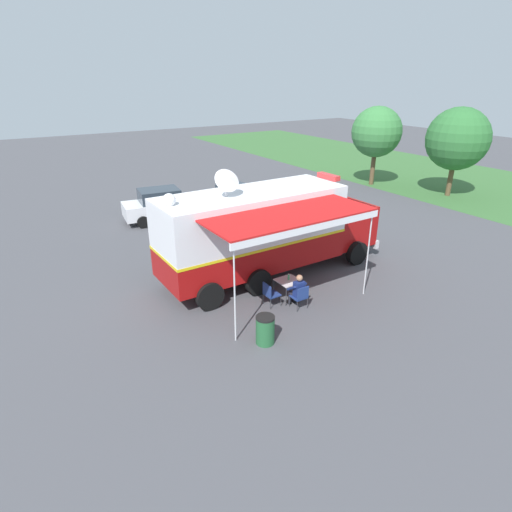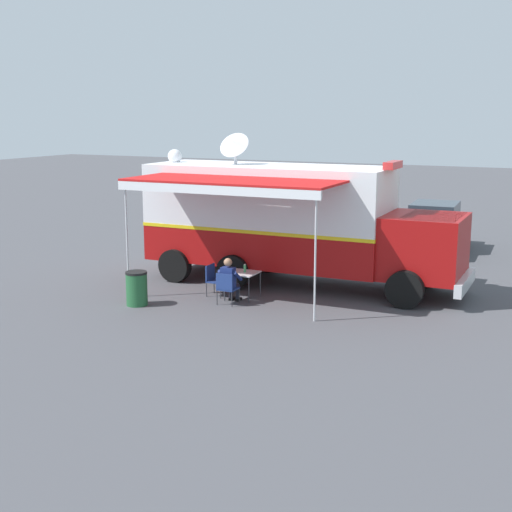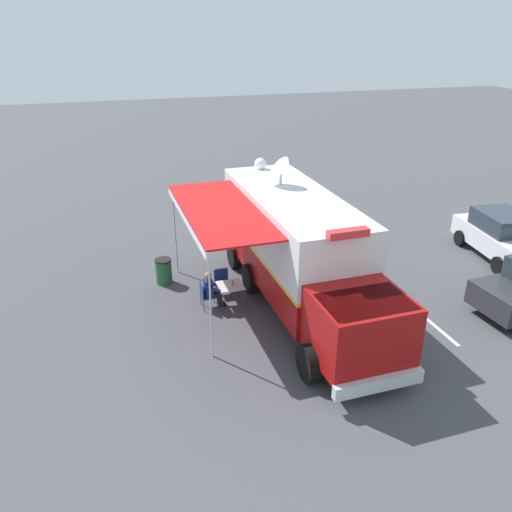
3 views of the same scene
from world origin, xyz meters
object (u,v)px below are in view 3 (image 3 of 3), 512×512
(folding_table, at_px, (230,287))
(trash_bin, at_px, (164,271))
(water_bottle, at_px, (232,283))
(folding_chair_at_table, at_px, (206,294))
(car_behind_truck, at_px, (502,236))
(seated_responder, at_px, (211,289))
(command_truck, at_px, (299,249))
(folding_chair_beside_table, at_px, (222,280))

(folding_table, height_order, trash_bin, trash_bin)
(water_bottle, xyz_separation_m, folding_chair_at_table, (0.86, -0.11, -0.32))
(water_bottle, relative_size, car_behind_truck, 0.05)
(trash_bin, bearing_deg, seated_responder, 120.32)
(water_bottle, distance_m, folding_chair_at_table, 0.93)
(command_truck, distance_m, car_behind_truck, 9.03)
(seated_responder, bearing_deg, car_behind_truck, -177.40)
(folding_chair_at_table, distance_m, trash_bin, 2.37)
(trash_bin, bearing_deg, water_bottle, 130.49)
(command_truck, height_order, car_behind_truck, command_truck)
(seated_responder, bearing_deg, folding_chair_at_table, 0.95)
(folding_chair_at_table, xyz_separation_m, car_behind_truck, (-11.80, -0.53, 0.37))
(water_bottle, relative_size, trash_bin, 0.25)
(car_behind_truck, bearing_deg, folding_chair_at_table, 2.57)
(folding_table, xyz_separation_m, water_bottle, (-0.06, 0.04, 0.16))
(folding_table, xyz_separation_m, seated_responder, (0.61, -0.07, -0.02))
(seated_responder, xyz_separation_m, trash_bin, (1.24, -2.12, -0.20))
(folding_chair_at_table, xyz_separation_m, seated_responder, (-0.19, -0.00, 0.14))
(seated_responder, relative_size, trash_bin, 1.37)
(folding_chair_beside_table, xyz_separation_m, seated_responder, (0.53, 0.78, 0.14))
(folding_table, bearing_deg, trash_bin, -49.86)
(command_truck, height_order, folding_chair_at_table, command_truck)
(trash_bin, bearing_deg, folding_chair_beside_table, 142.78)
(water_bottle, xyz_separation_m, car_behind_truck, (-10.94, -0.64, 0.05))
(car_behind_truck, bearing_deg, seated_responder, 2.60)
(command_truck, relative_size, trash_bin, 10.47)
(folding_chair_at_table, height_order, seated_responder, seated_responder)
(folding_table, height_order, seated_responder, seated_responder)
(trash_bin, bearing_deg, folding_chair_at_table, 116.34)
(trash_bin, relative_size, car_behind_truck, 0.21)
(water_bottle, distance_m, folding_chair_beside_table, 0.96)
(folding_chair_beside_table, relative_size, car_behind_truck, 0.20)
(command_truck, bearing_deg, folding_chair_beside_table, -32.44)
(water_bottle, bearing_deg, car_behind_truck, -176.63)
(folding_chair_at_table, relative_size, seated_responder, 0.70)
(folding_chair_at_table, xyz_separation_m, trash_bin, (1.05, -2.13, -0.06))
(folding_chair_at_table, distance_m, seated_responder, 0.23)
(command_truck, xyz_separation_m, car_behind_truck, (-8.90, -1.14, -1.06))
(folding_chair_at_table, distance_m, folding_chair_beside_table, 1.06)
(water_bottle, relative_size, folding_chair_at_table, 0.26)
(command_truck, relative_size, seated_responder, 7.62)
(water_bottle, height_order, seated_responder, seated_responder)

